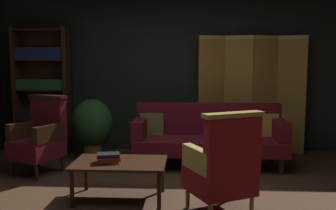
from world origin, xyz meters
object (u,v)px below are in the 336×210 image
at_px(bookshelf, 43,87).
at_px(book_tan_leather, 108,161).
at_px(potted_plant, 92,125).
at_px(book_red_leather, 108,159).
at_px(armchair_gilt_accent, 223,167).
at_px(folding_screen, 251,93).
at_px(velvet_couch, 209,134).
at_px(book_black_cloth, 108,155).
at_px(coffee_table, 120,166).
at_px(armchair_wing_left, 40,137).

relative_size(bookshelf, book_tan_leather, 9.06).
xyz_separation_m(potted_plant, book_red_leather, (0.61, -1.70, -0.07)).
distance_m(armchair_gilt_accent, book_red_leather, 1.24).
xyz_separation_m(folding_screen, armchair_gilt_accent, (-0.67, -2.62, -0.50)).
bearing_deg(book_tan_leather, velvet_couch, 52.00).
xyz_separation_m(velvet_couch, book_black_cloth, (-1.14, -1.47, 0.05)).
relative_size(coffee_table, book_tan_leather, 4.42).
bearing_deg(potted_plant, coffee_table, -66.28).
height_order(velvet_couch, book_tan_leather, velvet_couch).
relative_size(armchair_gilt_accent, book_black_cloth, 4.35).
height_order(armchair_gilt_accent, book_red_leather, armchair_gilt_accent).
bearing_deg(book_black_cloth, folding_screen, 50.77).
xyz_separation_m(velvet_couch, book_tan_leather, (-1.14, -1.47, -0.02)).
height_order(coffee_table, book_black_cloth, book_black_cloth).
height_order(folding_screen, book_red_leather, folding_screen).
bearing_deg(armchair_gilt_accent, velvet_couch, 91.52).
height_order(folding_screen, book_black_cloth, folding_screen).
relative_size(velvet_couch, armchair_wing_left, 2.04).
bearing_deg(folding_screen, coffee_table, -128.07).
bearing_deg(armchair_gilt_accent, book_tan_leather, 164.43).
distance_m(bookshelf, velvet_couch, 2.87).
height_order(velvet_couch, armchair_wing_left, armchair_wing_left).
distance_m(folding_screen, potted_plant, 2.59).
xyz_separation_m(folding_screen, potted_plant, (-2.48, -0.59, -0.45)).
distance_m(velvet_couch, coffee_table, 1.76).
height_order(book_tan_leather, book_red_leather, book_red_leather).
distance_m(coffee_table, book_tan_leather, 0.14).
relative_size(coffee_table, armchair_gilt_accent, 0.96).
distance_m(potted_plant, book_tan_leather, 1.81).
bearing_deg(velvet_couch, book_red_leather, -128.00).
relative_size(coffee_table, book_red_leather, 4.18).
bearing_deg(folding_screen, armchair_wing_left, -156.49).
relative_size(potted_plant, book_tan_leather, 4.09).
bearing_deg(bookshelf, book_tan_leather, -54.86).
height_order(folding_screen, coffee_table, folding_screen).
bearing_deg(book_black_cloth, coffee_table, 22.85).
bearing_deg(book_tan_leather, folding_screen, 50.77).
xyz_separation_m(bookshelf, armchair_wing_left, (0.42, -1.23, -0.58)).
bearing_deg(bookshelf, armchair_wing_left, -71.24).
relative_size(armchair_wing_left, potted_plant, 1.13).
bearing_deg(book_red_leather, coffee_table, 22.85).
xyz_separation_m(potted_plant, book_black_cloth, (0.61, -1.70, -0.03)).
distance_m(armchair_gilt_accent, potted_plant, 2.72).
xyz_separation_m(velvet_couch, armchair_wing_left, (-2.28, -0.49, 0.04)).
distance_m(coffee_table, book_black_cloth, 0.18).
relative_size(velvet_couch, book_red_leather, 8.86).
bearing_deg(book_tan_leather, book_black_cloth, 0.00).
distance_m(armchair_wing_left, book_black_cloth, 1.50).
height_order(velvet_couch, armchair_gilt_accent, armchair_gilt_accent).
height_order(coffee_table, potted_plant, potted_plant).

